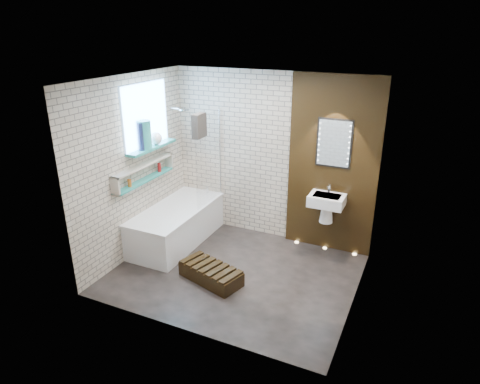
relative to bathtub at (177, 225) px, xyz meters
The scene contains 15 objects.
ground 1.34m from the bathtub, 20.18° to the right, with size 3.20×3.20×0.00m, color black.
room_shell 1.65m from the bathtub, 20.18° to the right, with size 3.24×3.20×2.60m.
walnut_panel 2.53m from the bathtub, 20.65° to the left, with size 1.30×0.06×2.60m, color black.
clerestory_window 1.65m from the bathtub, 163.78° to the right, with size 0.18×1.00×0.94m.
display_niche 1.00m from the bathtub, 135.46° to the right, with size 0.14×1.30×0.26m.
bathtub is the anchor object (origin of this frame).
bath_screen 1.14m from the bathtub, 51.10° to the left, with size 0.01×0.78×1.40m, color white.
towel 1.61m from the bathtub, 27.92° to the left, with size 0.10×0.27×0.35m, color black.
shower_head 1.78m from the bathtub, 98.54° to the left, with size 0.18×0.18×0.02m, color silver.
washbasin 2.32m from the bathtub, 16.01° to the left, with size 0.50×0.36×0.58m.
led_mirror 2.68m from the bathtub, 19.78° to the left, with size 0.50×0.02×0.70m.
walnut_step 1.27m from the bathtub, 36.80° to the right, with size 0.86×0.38×0.19m, color black.
niche_bottles 0.95m from the bathtub, 142.50° to the right, with size 0.05×0.77×0.14m.
sill_vases 1.47m from the bathtub, 142.99° to the right, with size 0.19×0.48×0.41m.
floor_uplights 2.32m from the bathtub, 19.02° to the left, with size 0.96×0.06×0.01m.
Camera 1 is at (2.17, -4.56, 3.21)m, focal length 31.81 mm.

